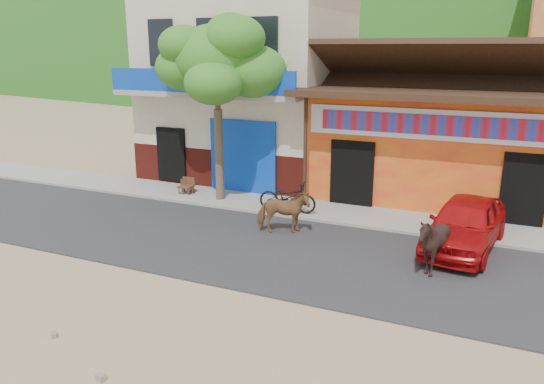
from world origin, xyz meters
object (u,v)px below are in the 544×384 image
Objects in this scene: cow_tan at (283,212)px; cafe_chair_right at (187,181)px; cow_dark at (433,244)px; tree at (218,109)px; scooter at (287,197)px; cafe_chair_left at (186,179)px; red_car at (465,224)px.

cow_tan is 5.10m from cafe_chair_right.
cow_tan is 4.31m from cow_dark.
tree is 4.54m from cow_tan.
scooter is (2.63, -0.44, -2.52)m from tree.
cafe_chair_right is at bearing -145.73° from cow_dark.
tree is 2.86m from cafe_chair_left.
cow_tan reaches higher than cafe_chair_left.
cow_dark reaches higher than cafe_chair_right.
cow_dark is 1.61× the size of cafe_chair_right.
cow_dark is 1.39× the size of cafe_chair_left.
red_car is at bearing 129.67° from cow_dark.
tree is at bearing 76.21° from scooter.
tree is at bearing -44.57° from cafe_chair_right.
cafe_chair_left is 1.16× the size of cafe_chair_right.
red_car reaches higher than cow_tan.
red_car reaches higher than cafe_chair_left.
cafe_chair_left is (-8.75, 3.26, -0.12)m from cow_dark.
cafe_chair_left reaches higher than cafe_chair_right.
tree is 1.53× the size of red_car.
cow_dark is (7.35, -3.18, -2.38)m from tree.
cafe_chair_right is (0.00, 0.06, -0.07)m from cafe_chair_left.
red_car is at bearing -47.69° from cafe_chair_right.
scooter is at bearing -9.45° from tree.
scooter is at bearing -155.12° from cow_dark.
scooter is (-5.25, 0.84, -0.11)m from red_car.
red_car is 9.38m from cafe_chair_right.
cow_tan is at bearing -165.57° from scooter.
cafe_chair_right is at bearing 77.57° from scooter.
tree reaches higher than cow_dark.
cow_tan is 5.07m from cafe_chair_left.
tree reaches higher than scooter.
cow_tan is at bearing -139.74° from cow_dark.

